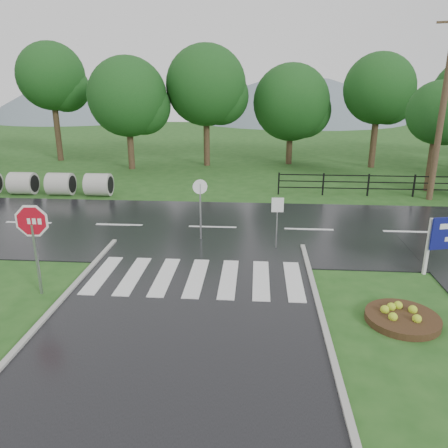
{
  "coord_description": "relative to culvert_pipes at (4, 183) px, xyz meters",
  "views": [
    {
      "loc": [
        1.78,
        -7.26,
        5.85
      ],
      "look_at": [
        0.78,
        6.0,
        1.5
      ],
      "focal_mm": 35.0,
      "sensor_mm": 36.0,
      "label": 1
    }
  ],
  "objects": [
    {
      "name": "ground",
      "position": [
        11.88,
        -15.0,
        -0.6
      ],
      "size": [
        120.0,
        120.0,
        0.0
      ],
      "primitive_type": "plane",
      "color": "#224F1A",
      "rests_on": "ground"
    },
    {
      "name": "main_road",
      "position": [
        11.88,
        -5.0,
        -0.6
      ],
      "size": [
        90.0,
        8.0,
        0.04
      ],
      "primitive_type": "cube",
      "color": "black",
      "rests_on": "ground"
    },
    {
      "name": "crosswalk",
      "position": [
        11.88,
        -10.0,
        -0.54
      ],
      "size": [
        6.5,
        2.8,
        0.02
      ],
      "color": "silver",
      "rests_on": "ground"
    },
    {
      "name": "fence_west",
      "position": [
        19.63,
        1.0,
        0.12
      ],
      "size": [
        9.58,
        0.08,
        1.2
      ],
      "color": "black",
      "rests_on": "ground"
    },
    {
      "name": "hills",
      "position": [
        15.37,
        50.0,
        -16.14
      ],
      "size": [
        102.0,
        48.0,
        48.0
      ],
      "color": "slate",
      "rests_on": "ground"
    },
    {
      "name": "treeline",
      "position": [
        12.88,
        9.0,
        -0.6
      ],
      "size": [
        83.2,
        5.2,
        10.0
      ],
      "color": "#134016",
      "rests_on": "ground"
    },
    {
      "name": "culvert_pipes",
      "position": [
        0.0,
        0.0,
        0.0
      ],
      "size": [
        11.8,
        1.2,
        1.2
      ],
      "color": "#9E9B93",
      "rests_on": "ground"
    },
    {
      "name": "stop_sign",
      "position": [
        7.53,
        -11.29,
        1.37
      ],
      "size": [
        1.26,
        0.1,
        2.84
      ],
      "color": "#939399",
      "rests_on": "ground"
    },
    {
      "name": "flower_bed",
      "position": [
        17.46,
        -12.12,
        -0.46
      ],
      "size": [
        1.85,
        1.85,
        0.37
      ],
      "color": "#332111",
      "rests_on": "ground"
    },
    {
      "name": "reg_sign_small",
      "position": [
        14.44,
        -7.22,
        0.79
      ],
      "size": [
        0.43,
        0.06,
        1.94
      ],
      "color": "#939399",
      "rests_on": "ground"
    },
    {
      "name": "reg_sign_round",
      "position": [
        11.57,
        -6.46,
        0.9
      ],
      "size": [
        0.54,
        0.17,
        2.39
      ],
      "color": "#939399",
      "rests_on": "ground"
    },
    {
      "name": "utility_pole_east",
      "position": [
        22.68,
        0.5,
        4.07
      ],
      "size": [
        1.59,
        0.58,
        9.19
      ],
      "color": "#473523",
      "rests_on": "ground"
    },
    {
      "name": "entrance_tree_left",
      "position": [
        23.31,
        2.5,
        3.63
      ],
      "size": [
        3.35,
        3.35,
        5.96
      ],
      "color": "#3D2B1C",
      "rests_on": "ground"
    }
  ]
}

